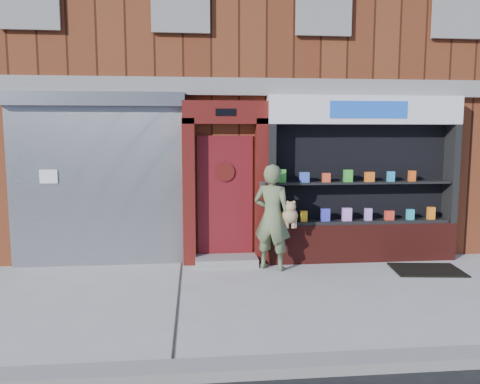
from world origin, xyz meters
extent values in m
plane|color=#9E9E99|center=(0.00, 0.00, 0.00)|extent=(80.00, 80.00, 0.00)
cube|color=gray|center=(0.00, -2.15, 0.06)|extent=(60.00, 0.30, 0.12)
cube|color=#5F2915|center=(0.00, 6.00, 4.00)|extent=(12.00, 8.00, 8.00)
cube|color=gray|center=(0.00, 1.92, 3.15)|extent=(12.00, 0.16, 0.30)
cube|color=gray|center=(-3.00, 1.94, 1.40)|extent=(3.00, 0.10, 2.80)
cube|color=slate|center=(-3.00, 1.88, 2.92)|extent=(3.10, 0.30, 0.24)
cube|color=white|center=(-3.80, 1.88, 1.60)|extent=(0.30, 0.01, 0.24)
cube|color=#4B0F0C|center=(-1.40, 1.86, 1.30)|extent=(0.22, 0.28, 2.60)
cube|color=#4B0F0C|center=(-0.10, 1.86, 1.30)|extent=(0.22, 0.28, 2.60)
cube|color=#4B0F0C|center=(-0.75, 1.86, 2.70)|extent=(1.50, 0.28, 0.40)
cube|color=black|center=(-0.75, 1.71, 2.70)|extent=(0.35, 0.01, 0.12)
cube|color=maroon|center=(-0.75, 1.97, 1.20)|extent=(1.00, 0.06, 2.20)
cylinder|color=black|center=(-0.75, 1.93, 1.65)|extent=(0.28, 0.02, 0.28)
cylinder|color=#4B0F0C|center=(-0.75, 1.92, 1.65)|extent=(0.34, 0.02, 0.34)
cube|color=gray|center=(-0.75, 1.70, 0.07)|extent=(1.10, 0.55, 0.15)
cube|color=slate|center=(-0.10, 1.71, 1.40)|extent=(0.10, 0.02, 0.18)
cube|color=#541813|center=(1.75, 1.80, 0.35)|extent=(3.50, 0.40, 0.70)
cube|color=black|center=(0.06, 1.80, 1.60)|extent=(0.12, 0.40, 1.80)
cube|color=black|center=(3.44, 1.80, 1.60)|extent=(0.12, 0.40, 1.80)
cube|color=black|center=(1.75, 1.99, 1.60)|extent=(3.30, 0.03, 1.80)
cube|color=black|center=(1.75, 1.80, 0.73)|extent=(3.20, 0.36, 0.06)
cube|color=black|center=(1.75, 1.80, 1.45)|extent=(3.20, 0.36, 0.04)
cube|color=white|center=(1.75, 1.80, 2.75)|extent=(3.50, 0.40, 0.50)
cube|color=blue|center=(1.75, 1.59, 2.75)|extent=(1.40, 0.01, 0.30)
cube|color=orange|center=(0.25, 1.72, 0.85)|extent=(0.13, 0.09, 0.18)
cube|color=yellow|center=(0.65, 1.72, 0.86)|extent=(0.12, 0.09, 0.19)
cube|color=#393CC3|center=(1.05, 1.72, 0.88)|extent=(0.15, 0.09, 0.23)
cube|color=#D48AF8|center=(1.45, 1.72, 0.88)|extent=(0.16, 0.09, 0.23)
cube|color=#B484EE|center=(1.85, 1.72, 0.87)|extent=(0.12, 0.09, 0.22)
cube|color=red|center=(2.25, 1.72, 0.85)|extent=(0.16, 0.09, 0.17)
cube|color=#27B3C3|center=(2.65, 1.72, 0.86)|extent=(0.13, 0.09, 0.19)
cube|color=orange|center=(3.05, 1.72, 0.87)|extent=(0.13, 0.09, 0.23)
cube|color=green|center=(0.25, 1.72, 1.59)|extent=(0.13, 0.09, 0.23)
cube|color=blue|center=(0.65, 1.72, 1.56)|extent=(0.17, 0.09, 0.18)
cube|color=#EB4C29|center=(1.05, 1.72, 1.55)|extent=(0.14, 0.09, 0.16)
cube|color=green|center=(1.45, 1.72, 1.58)|extent=(0.15, 0.09, 0.22)
cube|color=orange|center=(1.85, 1.72, 1.56)|extent=(0.16, 0.09, 0.18)
cube|color=#299CCF|center=(2.25, 1.72, 1.56)|extent=(0.12, 0.09, 0.18)
cube|color=#F05719|center=(2.65, 1.72, 1.57)|extent=(0.11, 0.09, 0.19)
imported|color=#5A6945|center=(0.02, 1.38, 0.91)|extent=(0.79, 0.71, 1.82)
sphere|color=#997A4C|center=(0.32, 1.31, 0.95)|extent=(0.27, 0.27, 0.27)
sphere|color=#997A4C|center=(0.32, 1.27, 1.11)|extent=(0.18, 0.18, 0.18)
sphere|color=#997A4C|center=(0.26, 1.27, 1.18)|extent=(0.06, 0.06, 0.06)
sphere|color=#997A4C|center=(0.37, 1.27, 1.18)|extent=(0.06, 0.06, 0.06)
cylinder|color=#997A4C|center=(0.23, 1.31, 0.81)|extent=(0.06, 0.06, 0.16)
cylinder|color=#997A4C|center=(0.41, 1.31, 0.81)|extent=(0.06, 0.06, 0.16)
cylinder|color=#997A4C|center=(0.26, 1.30, 0.81)|extent=(0.06, 0.06, 0.16)
cylinder|color=#997A4C|center=(0.37, 1.30, 0.81)|extent=(0.06, 0.06, 0.16)
cube|color=black|center=(2.65, 1.01, 0.01)|extent=(1.23, 0.93, 0.03)
camera|label=1|loc=(-1.30, -6.42, 2.32)|focal=35.00mm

